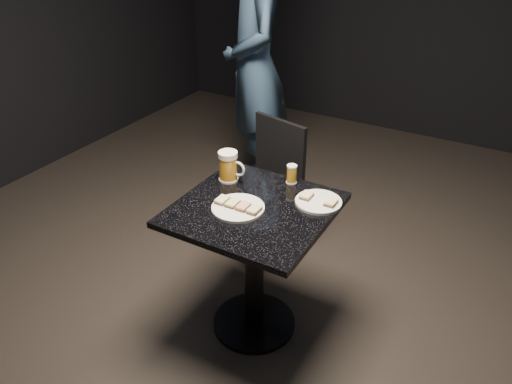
# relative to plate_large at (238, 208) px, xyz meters

# --- Properties ---
(floor) EXTENTS (6.00, 6.00, 0.00)m
(floor) POSITION_rel_plate_large_xyz_m (0.05, 0.05, -0.76)
(floor) COLOR black
(floor) RESTS_ON ground
(plate_large) EXTENTS (0.25, 0.25, 0.01)m
(plate_large) POSITION_rel_plate_large_xyz_m (0.00, 0.00, 0.00)
(plate_large) COLOR white
(plate_large) RESTS_ON table
(plate_small) EXTENTS (0.22, 0.22, 0.01)m
(plate_small) POSITION_rel_plate_large_xyz_m (0.30, 0.23, 0.00)
(plate_small) COLOR white
(plate_small) RESTS_ON table
(patron) EXTENTS (0.80, 0.83, 1.92)m
(patron) POSITION_rel_plate_large_xyz_m (-0.69, 1.37, 0.20)
(patron) COLOR navy
(patron) RESTS_ON floor
(table) EXTENTS (0.70, 0.70, 0.75)m
(table) POSITION_rel_plate_large_xyz_m (0.05, 0.05, -0.25)
(table) COLOR black
(table) RESTS_ON floor
(beer_mug) EXTENTS (0.14, 0.10, 0.16)m
(beer_mug) POSITION_rel_plate_large_xyz_m (-0.19, 0.21, 0.07)
(beer_mug) COLOR silver
(beer_mug) RESTS_ON table
(beer_tumbler) EXTENTS (0.06, 0.06, 0.10)m
(beer_tumbler) POSITION_rel_plate_large_xyz_m (0.10, 0.35, 0.04)
(beer_tumbler) COLOR silver
(beer_tumbler) RESTS_ON table
(chair) EXTENTS (0.47, 0.47, 0.86)m
(chair) POSITION_rel_plate_large_xyz_m (-0.23, 0.71, -0.26)
(chair) COLOR black
(chair) RESTS_ON floor
(canapes_on_plate_large) EXTENTS (0.22, 0.07, 0.02)m
(canapes_on_plate_large) POSITION_rel_plate_large_xyz_m (0.00, -0.00, 0.02)
(canapes_on_plate_large) COLOR #4C3521
(canapes_on_plate_large) RESTS_ON plate_large
(canapes_on_plate_small) EXTENTS (0.17, 0.07, 0.02)m
(canapes_on_plate_small) POSITION_rel_plate_large_xyz_m (0.30, 0.23, 0.02)
(canapes_on_plate_small) COLOR #4C3521
(canapes_on_plate_small) RESTS_ON plate_small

